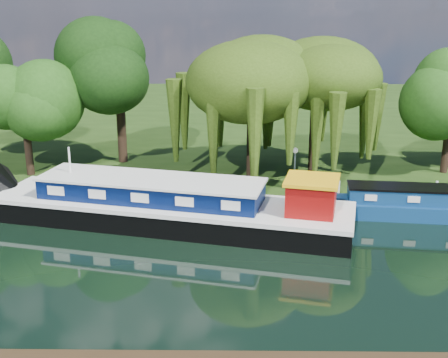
{
  "coord_description": "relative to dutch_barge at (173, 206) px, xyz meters",
  "views": [
    {
      "loc": [
        -3.65,
        -24.48,
        11.76
      ],
      "look_at": [
        -4.01,
        4.34,
        2.8
      ],
      "focal_mm": 45.0,
      "sensor_mm": 36.0,
      "label": 1
    }
  ],
  "objects": [
    {
      "name": "tree_far_mid",
      "position": [
        -4.94,
        11.52,
        6.03
      ],
      "size": [
        5.88,
        5.88,
        9.63
      ],
      "color": "black",
      "rests_on": "far_bank"
    },
    {
      "name": "red_dinghy",
      "position": [
        -5.27,
        1.35,
        -1.05
      ],
      "size": [
        3.21,
        2.67,
        0.57
      ],
      "primitive_type": "imported",
      "rotation": [
        0.0,
        0.0,
        1.29
      ],
      "color": "maroon",
      "rests_on": "ground"
    },
    {
      "name": "willow_right",
      "position": [
        8.91,
        8.32,
        5.55
      ],
      "size": [
        6.92,
        6.92,
        8.43
      ],
      "color": "black",
      "rests_on": "far_bank"
    },
    {
      "name": "mooring_posts",
      "position": [
        6.34,
        3.6,
        -0.1
      ],
      "size": [
        19.16,
        0.16,
        1.0
      ],
      "color": "silver",
      "rests_on": "far_bank"
    },
    {
      "name": "tree_far_left",
      "position": [
        -10.75,
        8.0,
        4.58
      ],
      "size": [
        4.69,
        4.69,
        7.56
      ],
      "color": "black",
      "rests_on": "far_bank"
    },
    {
      "name": "willow_left",
      "position": [
        4.63,
        7.85,
        5.9
      ],
      "size": [
        7.46,
        7.46,
        8.95
      ],
      "color": "black",
      "rests_on": "far_bank"
    },
    {
      "name": "far_bank",
      "position": [
        6.84,
        29.2,
        -0.82
      ],
      "size": [
        120.0,
        52.0,
        0.45
      ],
      "primitive_type": "cube",
      "color": "black",
      "rests_on": "ground"
    },
    {
      "name": "narrowboat",
      "position": [
        14.74,
        1.23,
        -0.35
      ],
      "size": [
        13.64,
        3.76,
        1.96
      ],
      "rotation": [
        0.0,
        0.0,
        -0.11
      ],
      "color": "navy",
      "rests_on": "ground"
    },
    {
      "name": "ground",
      "position": [
        6.84,
        -4.8,
        -1.05
      ],
      "size": [
        120.0,
        120.0,
        0.0
      ],
      "primitive_type": "plane",
      "color": "black"
    },
    {
      "name": "lamppost",
      "position": [
        7.34,
        5.7,
        1.37
      ],
      "size": [
        0.36,
        0.36,
        2.56
      ],
      "color": "silver",
      "rests_on": "far_bank"
    },
    {
      "name": "dutch_barge",
      "position": [
        0.0,
        0.0,
        0.0
      ],
      "size": [
        20.57,
        9.03,
        4.24
      ],
      "rotation": [
        0.0,
        0.0,
        -0.23
      ],
      "color": "black",
      "rests_on": "ground"
    }
  ]
}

